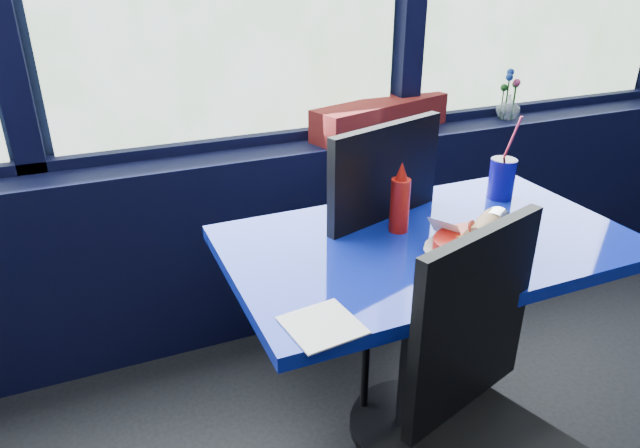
{
  "coord_description": "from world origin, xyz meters",
  "views": [
    {
      "loc": [
        -0.59,
        0.74,
        1.51
      ],
      "look_at": [
        -0.06,
        1.98,
        0.87
      ],
      "focal_mm": 32.0,
      "sensor_mm": 36.0,
      "label": 1
    }
  ],
  "objects_px": {
    "near_table": "(424,291)",
    "food_basket": "(475,240)",
    "ketchup_bottle": "(400,201)",
    "flower_vase": "(509,104)",
    "chair_near_back": "(374,239)",
    "soda_cup": "(502,178)",
    "planter_box": "(381,117)",
    "chair_near_front": "(483,418)"
  },
  "relations": [
    {
      "from": "soda_cup",
      "to": "planter_box",
      "type": "bearing_deg",
      "value": 95.88
    },
    {
      "from": "flower_vase",
      "to": "food_basket",
      "type": "bearing_deg",
      "value": -133.31
    },
    {
      "from": "chair_near_front",
      "to": "planter_box",
      "type": "relative_size",
      "value": 1.42
    },
    {
      "from": "chair_near_back",
      "to": "ketchup_bottle",
      "type": "relative_size",
      "value": 4.81
    },
    {
      "from": "chair_near_front",
      "to": "chair_near_back",
      "type": "xyz_separation_m",
      "value": [
        0.15,
        0.82,
        0.05
      ]
    },
    {
      "from": "food_basket",
      "to": "ketchup_bottle",
      "type": "height_order",
      "value": "ketchup_bottle"
    },
    {
      "from": "chair_near_front",
      "to": "food_basket",
      "type": "height_order",
      "value": "chair_near_front"
    },
    {
      "from": "planter_box",
      "to": "food_basket",
      "type": "height_order",
      "value": "planter_box"
    },
    {
      "from": "planter_box",
      "to": "flower_vase",
      "type": "xyz_separation_m",
      "value": [
        0.66,
        -0.04,
        0.0
      ]
    },
    {
      "from": "chair_near_back",
      "to": "soda_cup",
      "type": "height_order",
      "value": "chair_near_back"
    },
    {
      "from": "near_table",
      "to": "flower_vase",
      "type": "bearing_deg",
      "value": 40.77
    },
    {
      "from": "planter_box",
      "to": "soda_cup",
      "type": "relative_size",
      "value": 2.34
    },
    {
      "from": "soda_cup",
      "to": "chair_near_back",
      "type": "bearing_deg",
      "value": 160.97
    },
    {
      "from": "near_table",
      "to": "flower_vase",
      "type": "relative_size",
      "value": 5.12
    },
    {
      "from": "chair_near_back",
      "to": "soda_cup",
      "type": "relative_size",
      "value": 3.59
    },
    {
      "from": "ketchup_bottle",
      "to": "soda_cup",
      "type": "height_order",
      "value": "soda_cup"
    },
    {
      "from": "flower_vase",
      "to": "soda_cup",
      "type": "relative_size",
      "value": 0.8
    },
    {
      "from": "near_table",
      "to": "food_basket",
      "type": "distance_m",
      "value": 0.26
    },
    {
      "from": "near_table",
      "to": "soda_cup",
      "type": "height_order",
      "value": "soda_cup"
    },
    {
      "from": "chair_near_front",
      "to": "planter_box",
      "type": "bearing_deg",
      "value": 53.48
    },
    {
      "from": "near_table",
      "to": "planter_box",
      "type": "xyz_separation_m",
      "value": [
        0.32,
        0.89,
        0.3
      ]
    },
    {
      "from": "ketchup_bottle",
      "to": "soda_cup",
      "type": "xyz_separation_m",
      "value": [
        0.45,
        0.09,
        -0.02
      ]
    },
    {
      "from": "near_table",
      "to": "planter_box",
      "type": "bearing_deg",
      "value": 70.1
    },
    {
      "from": "chair_near_back",
      "to": "chair_near_front",
      "type": "bearing_deg",
      "value": 61.63
    },
    {
      "from": "flower_vase",
      "to": "food_basket",
      "type": "distance_m",
      "value": 1.33
    },
    {
      "from": "ketchup_bottle",
      "to": "soda_cup",
      "type": "bearing_deg",
      "value": 11.0
    },
    {
      "from": "flower_vase",
      "to": "soda_cup",
      "type": "xyz_separation_m",
      "value": [
        -0.59,
        -0.68,
        -0.05
      ]
    },
    {
      "from": "near_table",
      "to": "planter_box",
      "type": "relative_size",
      "value": 1.75
    },
    {
      "from": "flower_vase",
      "to": "near_table",
      "type": "bearing_deg",
      "value": -139.23
    },
    {
      "from": "flower_vase",
      "to": "soda_cup",
      "type": "height_order",
      "value": "soda_cup"
    },
    {
      "from": "food_basket",
      "to": "flower_vase",
      "type": "bearing_deg",
      "value": 38.53
    },
    {
      "from": "chair_near_back",
      "to": "ketchup_bottle",
      "type": "distance_m",
      "value": 0.34
    },
    {
      "from": "near_table",
      "to": "soda_cup",
      "type": "relative_size",
      "value": 4.08
    },
    {
      "from": "near_table",
      "to": "chair_near_front",
      "type": "relative_size",
      "value": 1.23
    },
    {
      "from": "food_basket",
      "to": "soda_cup",
      "type": "distance_m",
      "value": 0.44
    },
    {
      "from": "planter_box",
      "to": "chair_near_back",
      "type": "bearing_deg",
      "value": -137.13
    },
    {
      "from": "planter_box",
      "to": "flower_vase",
      "type": "height_order",
      "value": "flower_vase"
    },
    {
      "from": "chair_near_front",
      "to": "planter_box",
      "type": "xyz_separation_m",
      "value": [
        0.49,
        1.39,
        0.31
      ]
    },
    {
      "from": "chair_near_front",
      "to": "chair_near_back",
      "type": "height_order",
      "value": "chair_near_back"
    },
    {
      "from": "near_table",
      "to": "ketchup_bottle",
      "type": "relative_size",
      "value": 5.47
    },
    {
      "from": "near_table",
      "to": "ketchup_bottle",
      "type": "distance_m",
      "value": 0.3
    },
    {
      "from": "near_table",
      "to": "flower_vase",
      "type": "distance_m",
      "value": 1.33
    }
  ]
}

